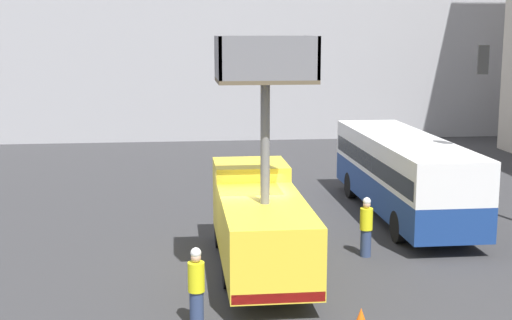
{
  "coord_description": "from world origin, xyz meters",
  "views": [
    {
      "loc": [
        -1.83,
        -19.86,
        6.62
      ],
      "look_at": [
        0.39,
        0.05,
        3.01
      ],
      "focal_mm": 50.0,
      "sensor_mm": 36.0,
      "label": 1
    }
  ],
  "objects_px": {
    "city_bus": "(403,170)",
    "road_worker_near_truck": "(196,288)",
    "utility_truck": "(259,217)",
    "road_worker_directing": "(366,227)"
  },
  "relations": [
    {
      "from": "city_bus",
      "to": "road_worker_near_truck",
      "type": "distance_m",
      "value": 11.94
    },
    {
      "from": "city_bus",
      "to": "road_worker_near_truck",
      "type": "relative_size",
      "value": 5.41
    },
    {
      "from": "utility_truck",
      "to": "road_worker_directing",
      "type": "height_order",
      "value": "utility_truck"
    },
    {
      "from": "road_worker_directing",
      "to": "city_bus",
      "type": "bearing_deg",
      "value": -48.67
    },
    {
      "from": "road_worker_near_truck",
      "to": "road_worker_directing",
      "type": "bearing_deg",
      "value": -122.05
    },
    {
      "from": "city_bus",
      "to": "road_worker_directing",
      "type": "bearing_deg",
      "value": 156.96
    },
    {
      "from": "road_worker_near_truck",
      "to": "utility_truck",
      "type": "bearing_deg",
      "value": -100.73
    },
    {
      "from": "city_bus",
      "to": "road_worker_directing",
      "type": "distance_m",
      "value": 5.17
    },
    {
      "from": "road_worker_near_truck",
      "to": "city_bus",
      "type": "bearing_deg",
      "value": -114.27
    },
    {
      "from": "city_bus",
      "to": "road_worker_near_truck",
      "type": "xyz_separation_m",
      "value": [
        -7.69,
        -9.1,
        -0.77
      ]
    }
  ]
}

